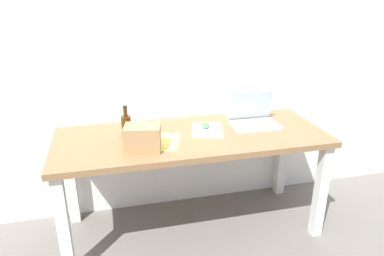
# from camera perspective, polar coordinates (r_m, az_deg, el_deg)

# --- Properties ---
(ground_plane) EXTENTS (8.00, 8.00, 0.00)m
(ground_plane) POSITION_cam_1_polar(r_m,az_deg,el_deg) (2.78, 0.00, -15.49)
(ground_plane) COLOR slate
(back_wall) EXTENTS (5.20, 0.08, 2.60)m
(back_wall) POSITION_cam_1_polar(r_m,az_deg,el_deg) (2.65, -2.19, 13.36)
(back_wall) COLOR white
(back_wall) RESTS_ON ground
(desk) EXTENTS (1.83, 0.71, 0.75)m
(desk) POSITION_cam_1_polar(r_m,az_deg,el_deg) (2.45, 0.00, -3.25)
(desk) COLOR olive
(desk) RESTS_ON ground
(laptop_right) EXTENTS (0.34, 0.26, 0.23)m
(laptop_right) POSITION_cam_1_polar(r_m,az_deg,el_deg) (2.61, 9.86, 1.57)
(laptop_right) COLOR silver
(laptop_right) RESTS_ON desk
(beer_bottle) EXTENTS (0.06, 0.06, 0.22)m
(beer_bottle) POSITION_cam_1_polar(r_m,az_deg,el_deg) (2.37, -10.52, 0.34)
(beer_bottle) COLOR #47280F
(beer_bottle) RESTS_ON desk
(computer_mouse) EXTENTS (0.08, 0.11, 0.03)m
(computer_mouse) POSITION_cam_1_polar(r_m,az_deg,el_deg) (2.53, 2.11, 0.41)
(computer_mouse) COLOR #4C9E56
(computer_mouse) RESTS_ON desk
(cardboard_box) EXTENTS (0.24, 0.19, 0.16)m
(cardboard_box) POSITION_cam_1_polar(r_m,az_deg,el_deg) (2.18, -7.94, -1.60)
(cardboard_box) COLOR tan
(cardboard_box) RESTS_ON desk
(paper_sheet_near_back) EXTENTS (0.28, 0.34, 0.00)m
(paper_sheet_near_back) POSITION_cam_1_polar(r_m,az_deg,el_deg) (2.49, 2.45, -0.27)
(paper_sheet_near_back) COLOR white
(paper_sheet_near_back) RESTS_ON desk
(paper_yellow_folder) EXTENTS (0.29, 0.34, 0.00)m
(paper_yellow_folder) POSITION_cam_1_polar(r_m,az_deg,el_deg) (2.31, -4.66, -2.21)
(paper_yellow_folder) COLOR #F4E06B
(paper_yellow_folder) RESTS_ON desk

